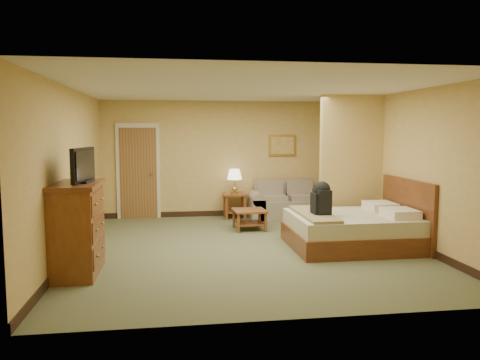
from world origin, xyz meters
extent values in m
plane|color=#565B3B|center=(0.00, 0.00, 0.00)|extent=(6.00, 6.00, 0.00)
plane|color=white|center=(0.00, 0.00, 2.60)|extent=(6.00, 6.00, 0.00)
cube|color=tan|center=(0.00, 3.00, 1.30)|extent=(5.50, 0.02, 2.60)
cube|color=tan|center=(-2.75, 0.00, 1.30)|extent=(0.02, 6.00, 2.60)
cube|color=tan|center=(2.75, 0.00, 1.30)|extent=(0.02, 6.00, 2.60)
cube|color=tan|center=(2.15, 0.93, 1.30)|extent=(1.20, 0.15, 2.60)
cube|color=beige|center=(-1.95, 2.97, 1.05)|extent=(0.94, 0.06, 2.10)
cube|color=brown|center=(-1.95, 2.96, 1.00)|extent=(0.80, 0.04, 2.00)
cylinder|color=#AC903F|center=(-1.65, 2.90, 1.00)|extent=(0.04, 0.12, 0.04)
cube|color=black|center=(0.00, 2.99, 0.06)|extent=(5.50, 0.02, 0.12)
cube|color=gray|center=(1.30, 2.52, 0.20)|extent=(1.36, 0.73, 0.41)
cube|color=gray|center=(1.30, 2.84, 0.62)|extent=(1.36, 0.17, 0.43)
cube|color=gray|center=(0.62, 2.52, 0.23)|extent=(0.29, 0.73, 0.46)
cube|color=gray|center=(1.98, 2.52, 0.23)|extent=(0.29, 0.73, 0.46)
cube|color=brown|center=(0.15, 2.65, 0.54)|extent=(0.51, 0.51, 0.04)
cube|color=brown|center=(0.15, 2.65, 0.15)|extent=(0.42, 0.42, 0.03)
cube|color=brown|center=(-0.05, 2.45, 0.26)|extent=(0.05, 0.05, 0.52)
cube|color=brown|center=(0.35, 2.45, 0.26)|extent=(0.05, 0.05, 0.52)
cube|color=brown|center=(-0.05, 2.85, 0.26)|extent=(0.05, 0.05, 0.52)
cube|color=brown|center=(0.35, 2.85, 0.26)|extent=(0.05, 0.05, 0.52)
cylinder|color=#AC903F|center=(0.15, 2.65, 0.57)|extent=(0.16, 0.16, 0.04)
cylinder|color=#AC903F|center=(0.15, 2.65, 0.78)|extent=(0.02, 0.02, 0.27)
cone|color=white|center=(0.15, 2.65, 0.98)|extent=(0.33, 0.33, 0.23)
cube|color=brown|center=(0.28, 1.41, 0.38)|extent=(0.64, 0.64, 0.04)
cube|color=brown|center=(0.28, 1.41, 0.13)|extent=(0.55, 0.55, 0.03)
cube|color=brown|center=(0.01, 1.14, 0.19)|extent=(0.04, 0.04, 0.37)
cube|color=brown|center=(0.54, 1.67, 0.19)|extent=(0.04, 0.04, 0.37)
cube|color=#B78E3F|center=(1.30, 2.98, 1.60)|extent=(0.64, 0.03, 0.49)
cube|color=#B57E37|center=(1.30, 2.96, 1.60)|extent=(0.53, 0.02, 0.39)
cube|color=brown|center=(-2.48, -1.07, 0.59)|extent=(0.54, 1.09, 1.18)
cube|color=#552913|center=(-2.48, -1.07, 1.21)|extent=(0.61, 1.16, 0.06)
cube|color=black|center=(-2.38, -1.07, 1.26)|extent=(0.24, 0.36, 0.03)
cube|color=black|center=(-2.38, -1.07, 1.48)|extent=(0.18, 0.76, 0.46)
cube|color=#552913|center=(1.75, -0.20, 0.15)|extent=(2.05, 1.64, 0.31)
cube|color=beige|center=(1.75, -0.20, 0.43)|extent=(1.99, 1.58, 0.25)
cube|color=#552913|center=(2.71, -0.20, 0.56)|extent=(0.06, 1.74, 1.13)
cube|color=white|center=(2.40, -0.56, 0.62)|extent=(0.46, 0.56, 0.14)
cube|color=white|center=(2.40, 0.16, 0.62)|extent=(0.46, 0.56, 0.14)
cube|color=olive|center=(1.08, -0.20, 0.57)|extent=(0.46, 1.54, 0.05)
cube|color=black|center=(1.18, -0.31, 0.77)|extent=(0.23, 0.34, 0.44)
sphere|color=black|center=(1.18, -0.31, 0.99)|extent=(0.26, 0.26, 0.26)
camera|label=1|loc=(-1.18, -7.51, 1.93)|focal=35.00mm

